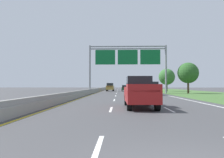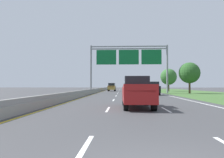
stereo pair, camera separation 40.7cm
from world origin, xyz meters
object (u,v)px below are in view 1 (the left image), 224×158
object	(u,v)px
car_navy_right_lane_suv	(137,87)
roadside_tree_far	(167,77)
pickup_truck_red	(140,92)
car_black_right_lane_suv	(152,88)
roadside_tree_mid	(188,73)
car_gold_left_lane_suv	(110,87)
car_darkgreen_centre_lane_sedan	(125,88)
overhead_sign_gantry	(128,59)

from	to	relation	value
car_navy_right_lane_suv	roadside_tree_far	bearing A→B (deg)	-116.93
pickup_truck_red	roadside_tree_far	xyz separation A→B (m)	(10.72, 41.76, 2.62)
car_navy_right_lane_suv	car_black_right_lane_suv	world-z (taller)	same
pickup_truck_red	roadside_tree_mid	size ratio (longest dim) A/B	0.93
car_gold_left_lane_suv	roadside_tree_mid	size ratio (longest dim) A/B	0.82
roadside_tree_mid	roadside_tree_far	size ratio (longest dim) A/B	1.01
roadside_tree_mid	car_darkgreen_centre_lane_sedan	bearing A→B (deg)	127.42
car_navy_right_lane_suv	car_black_right_lane_suv	xyz separation A→B (m)	(0.31, -24.98, 0.00)
car_gold_left_lane_suv	overhead_sign_gantry	bearing A→B (deg)	-164.30
car_black_right_lane_suv	pickup_truck_red	bearing A→B (deg)	170.05
car_gold_left_lane_suv	car_darkgreen_centre_lane_sedan	bearing A→B (deg)	-109.28
car_navy_right_lane_suv	roadside_tree_far	size ratio (longest dim) A/B	0.82
pickup_truck_red	roadside_tree_mid	world-z (taller)	roadside_tree_mid
pickup_truck_red	car_gold_left_lane_suv	size ratio (longest dim) A/B	1.15
overhead_sign_gantry	car_darkgreen_centre_lane_sedan	xyz separation A→B (m)	(-0.12, 14.19, -5.77)
pickup_truck_red	car_gold_left_lane_suv	world-z (taller)	pickup_truck_red
car_navy_right_lane_suv	roadside_tree_mid	distance (m)	20.56
car_gold_left_lane_suv	car_black_right_lane_suv	size ratio (longest dim) A/B	1.00
pickup_truck_red	roadside_tree_far	bearing A→B (deg)	-15.40
car_black_right_lane_suv	car_darkgreen_centre_lane_sedan	size ratio (longest dim) A/B	1.06
overhead_sign_gantry	roadside_tree_far	xyz separation A→B (m)	(10.54, 14.45, -2.89)
car_black_right_lane_suv	car_darkgreen_centre_lane_sedan	world-z (taller)	car_black_right_lane_suv
pickup_truck_red	roadside_tree_mid	distance (m)	29.08
car_darkgreen_centre_lane_sedan	pickup_truck_red	bearing A→B (deg)	-179.07
car_black_right_lane_suv	roadside_tree_mid	bearing A→B (deg)	-50.39
car_gold_left_lane_suv	roadside_tree_far	size ratio (longest dim) A/B	0.82
car_gold_left_lane_suv	car_darkgreen_centre_lane_sedan	size ratio (longest dim) A/B	1.07
car_navy_right_lane_suv	car_black_right_lane_suv	bearing A→B (deg)	179.91
car_navy_right_lane_suv	roadside_tree_far	world-z (taller)	roadside_tree_far
pickup_truck_red	car_darkgreen_centre_lane_sedan	world-z (taller)	pickup_truck_red
pickup_truck_red	car_darkgreen_centre_lane_sedan	xyz separation A→B (m)	(0.06, 41.49, -0.26)
car_navy_right_lane_suv	car_gold_left_lane_suv	world-z (taller)	same
overhead_sign_gantry	roadside_tree_far	distance (m)	18.12
car_darkgreen_centre_lane_sedan	car_navy_right_lane_suv	bearing A→B (deg)	-40.77
car_black_right_lane_suv	roadside_tree_far	world-z (taller)	roadside_tree_far
pickup_truck_red	car_navy_right_lane_suv	xyz separation A→B (m)	(3.47, 45.31, 0.02)
overhead_sign_gantry	car_gold_left_lane_suv	xyz separation A→B (m)	(-4.03, 15.66, -5.49)
car_gold_left_lane_suv	car_black_right_lane_suv	bearing A→B (deg)	-160.10
car_gold_left_lane_suv	roadside_tree_far	xyz separation A→B (m)	(14.57, -1.20, 2.60)
car_darkgreen_centre_lane_sedan	car_black_right_lane_suv	bearing A→B (deg)	-169.01
pickup_truck_red	car_black_right_lane_suv	size ratio (longest dim) A/B	1.15
car_gold_left_lane_suv	car_black_right_lane_suv	world-z (taller)	same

